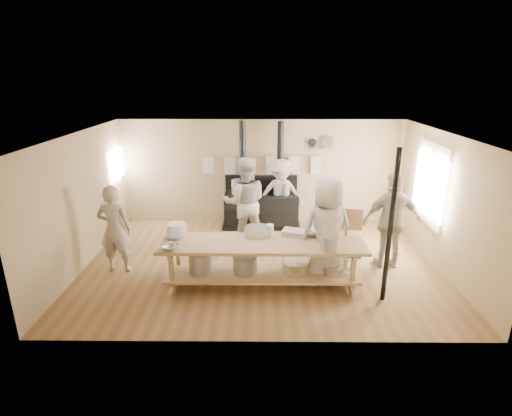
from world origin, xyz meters
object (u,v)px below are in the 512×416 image
at_px(cook_by_window, 281,195).
at_px(prep_table, 261,259).
at_px(stove, 261,206).
at_px(cook_left, 245,203).
at_px(cook_center, 327,231).
at_px(cook_far_left, 115,229).
at_px(roasting_pan, 295,233).
at_px(cook_right, 392,221).
at_px(chair, 351,241).

bearing_deg(cook_by_window, prep_table, -101.17).
bearing_deg(stove, cook_left, -106.27).
bearing_deg(cook_center, stove, -82.56).
height_order(stove, cook_left, stove).
xyz_separation_m(cook_center, cook_by_window, (-0.68, 2.67, -0.12)).
distance_m(cook_far_left, cook_center, 3.95).
bearing_deg(cook_left, roasting_pan, 118.65).
xyz_separation_m(cook_far_left, cook_by_window, (3.24, 2.28, 0.01)).
relative_size(prep_table, cook_far_left, 2.09).
relative_size(cook_right, roasting_pan, 4.41).
distance_m(prep_table, chair, 2.36).
relative_size(cook_right, cook_by_window, 1.10).
height_order(stove, cook_right, stove).
bearing_deg(cook_center, cook_far_left, -20.40).
relative_size(cook_center, cook_by_window, 1.14).
height_order(chair, roasting_pan, chair).
xyz_separation_m(cook_center, chair, (0.74, 1.19, -0.71)).
distance_m(cook_center, chair, 1.57).
bearing_deg(cook_far_left, stove, -137.97).
relative_size(cook_left, cook_by_window, 1.15).
bearing_deg(stove, cook_by_window, -19.50).
bearing_deg(cook_far_left, roasting_pan, 176.48).
distance_m(cook_right, roasting_pan, 1.97).
distance_m(prep_table, cook_by_window, 2.91).
bearing_deg(cook_far_left, cook_center, 174.92).
height_order(cook_left, cook_by_window, cook_left).
xyz_separation_m(cook_left, cook_right, (2.86, -1.00, -0.04)).
distance_m(cook_left, cook_center, 2.22).
xyz_separation_m(prep_table, cook_right, (2.51, 0.81, 0.43)).
xyz_separation_m(chair, roasting_pan, (-1.29, -1.05, 0.62)).
height_order(stove, chair, stove).
height_order(cook_far_left, chair, cook_far_left).
bearing_deg(chair, cook_by_window, 144.78).
height_order(stove, roasting_pan, stove).
distance_m(stove, cook_right, 3.38).
bearing_deg(cook_by_window, cook_left, -130.15).
relative_size(cook_right, chair, 2.01).
relative_size(stove, prep_table, 0.72).
distance_m(cook_center, roasting_pan, 0.58).
bearing_deg(cook_left, cook_right, 156.47).
distance_m(prep_table, cook_far_left, 2.85).
relative_size(stove, cook_left, 1.30).
relative_size(cook_left, roasting_pan, 4.61).
relative_size(cook_far_left, roasting_pan, 3.98).
xyz_separation_m(cook_center, cook_right, (1.36, 0.62, -0.04)).
bearing_deg(cook_right, cook_left, -21.87).
bearing_deg(cook_left, cook_center, 128.60).
bearing_deg(chair, roasting_pan, -130.11).
xyz_separation_m(cook_far_left, chair, (4.66, 0.80, -0.58)).
bearing_deg(cook_center, prep_table, -5.78).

